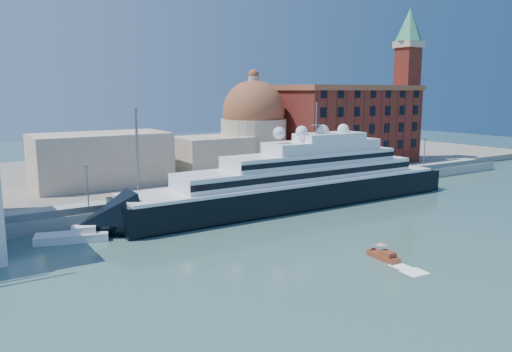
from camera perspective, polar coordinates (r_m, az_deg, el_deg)
ground at (r=80.91m, az=8.82°, el=-7.35°), size 400.00×400.00×0.00m
quay at (r=107.53m, az=-3.26°, el=-2.30°), size 180.00×10.00×2.50m
land at (r=144.10m, az=-11.34°, el=0.48°), size 260.00×72.00×2.00m
quay_fence at (r=103.34m, az=-2.04°, el=-1.74°), size 180.00×0.10×1.20m
superyacht at (r=101.64m, az=3.30°, el=-1.25°), size 83.33×11.55×24.90m
service_barge at (r=84.92m, az=-20.13°, el=-6.52°), size 11.69×6.68×2.50m
water_taxi at (r=73.70m, az=14.40°, el=-8.78°), size 2.12×5.28×2.45m
warehouse at (r=151.22m, az=10.67°, el=5.81°), size 43.00×19.00×23.25m
campanile at (r=168.39m, az=16.89°, el=11.04°), size 8.40×8.40×47.00m
church at (r=129.74m, az=-6.03°, el=4.03°), size 66.00×18.00×25.50m
lamp_posts at (r=98.93m, az=-9.21°, el=1.59°), size 120.80×2.40×18.00m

